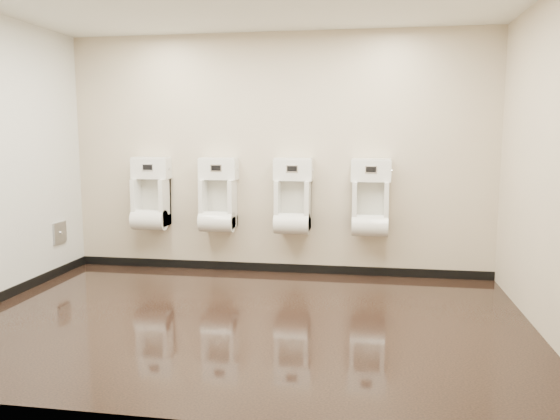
{
  "coord_description": "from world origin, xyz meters",
  "views": [
    {
      "loc": [
        1.07,
        -4.57,
        1.63
      ],
      "look_at": [
        0.23,
        0.55,
        0.92
      ],
      "focal_mm": 35.0,
      "sensor_mm": 36.0,
      "label": 1
    }
  ],
  "objects_px": {
    "urinal_1": "(218,200)",
    "urinal_2": "(293,202)",
    "urinal_0": "(151,199)",
    "urinal_3": "(370,203)",
    "access_panel": "(60,233)"
  },
  "relations": [
    {
      "from": "urinal_0",
      "to": "urinal_2",
      "type": "bearing_deg",
      "value": 0.0
    },
    {
      "from": "urinal_1",
      "to": "urinal_3",
      "type": "relative_size",
      "value": 1.0
    },
    {
      "from": "urinal_0",
      "to": "urinal_3",
      "type": "bearing_deg",
      "value": 0.0
    },
    {
      "from": "access_panel",
      "to": "urinal_0",
      "type": "distance_m",
      "value": 1.11
    },
    {
      "from": "urinal_2",
      "to": "urinal_3",
      "type": "xyz_separation_m",
      "value": [
        0.88,
        0.0,
        0.0
      ]
    },
    {
      "from": "urinal_0",
      "to": "urinal_2",
      "type": "height_order",
      "value": "same"
    },
    {
      "from": "urinal_1",
      "to": "urinal_2",
      "type": "distance_m",
      "value": 0.89
    },
    {
      "from": "urinal_1",
      "to": "urinal_3",
      "type": "bearing_deg",
      "value": 0.0
    },
    {
      "from": "urinal_3",
      "to": "access_panel",
      "type": "bearing_deg",
      "value": -173.64
    },
    {
      "from": "access_panel",
      "to": "urinal_2",
      "type": "xyz_separation_m",
      "value": [
        2.69,
        0.4,
        0.37
      ]
    },
    {
      "from": "urinal_0",
      "to": "urinal_1",
      "type": "xyz_separation_m",
      "value": [
        0.83,
        0.0,
        0.0
      ]
    },
    {
      "from": "urinal_0",
      "to": "urinal_2",
      "type": "relative_size",
      "value": 1.0
    },
    {
      "from": "urinal_3",
      "to": "urinal_2",
      "type": "bearing_deg",
      "value": 180.0
    },
    {
      "from": "urinal_2",
      "to": "urinal_0",
      "type": "bearing_deg",
      "value": 180.0
    },
    {
      "from": "urinal_2",
      "to": "urinal_3",
      "type": "height_order",
      "value": "same"
    }
  ]
}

